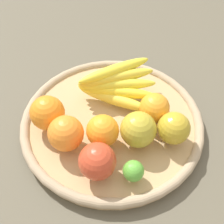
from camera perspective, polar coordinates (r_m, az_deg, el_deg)
ground_plane at (r=0.70m, az=0.00°, el=-2.93°), size 2.40×2.40×0.00m
basket at (r=0.69m, az=0.00°, el=-2.01°), size 0.43×0.43×0.04m
apple_1 at (r=0.61m, az=5.22°, el=-3.45°), size 0.11×0.11×0.08m
orange_1 at (r=0.65m, az=8.39°, el=0.80°), size 0.10×0.10×0.07m
banana_bunch at (r=0.69m, az=0.80°, el=5.42°), size 0.19×0.15×0.08m
apple_2 at (r=0.56m, az=-2.92°, el=-9.70°), size 0.09×0.09×0.07m
orange_0 at (r=0.61m, az=-9.12°, el=-4.18°), size 0.08×0.08×0.08m
orange_3 at (r=0.65m, az=-12.65°, el=-0.17°), size 0.10×0.10×0.08m
lime_0 at (r=0.57m, az=4.25°, el=-11.54°), size 0.05×0.05×0.04m
orange_2 at (r=0.61m, az=-1.87°, el=-3.74°), size 0.08×0.08×0.07m
apple_0 at (r=0.62m, az=12.11°, el=-3.14°), size 0.09×0.09×0.07m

